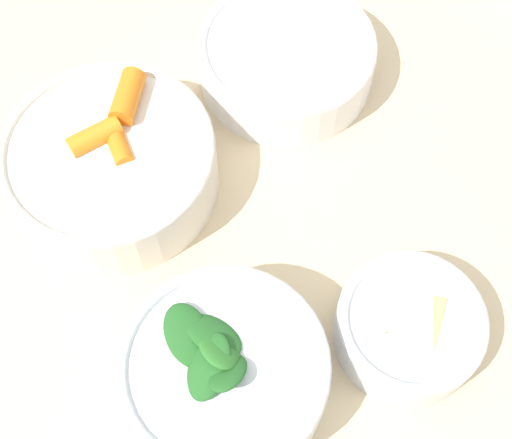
# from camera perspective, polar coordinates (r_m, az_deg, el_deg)

# --- Properties ---
(ground_plane) EXTENTS (10.00, 10.00, 0.00)m
(ground_plane) POSITION_cam_1_polar(r_m,az_deg,el_deg) (1.38, 0.63, -14.77)
(ground_plane) COLOR brown
(dining_table) EXTENTS (1.19, 1.02, 0.76)m
(dining_table) POSITION_cam_1_polar(r_m,az_deg,el_deg) (0.75, 1.12, -4.11)
(dining_table) COLOR beige
(dining_table) RESTS_ON ground_plane
(bowl_carrots) EXTENTS (0.19, 0.19, 0.08)m
(bowl_carrots) POSITION_cam_1_polar(r_m,az_deg,el_deg) (0.66, -11.51, 4.50)
(bowl_carrots) COLOR silver
(bowl_carrots) RESTS_ON dining_table
(bowl_greens) EXTENTS (0.16, 0.16, 0.09)m
(bowl_greens) POSITION_cam_1_polar(r_m,az_deg,el_deg) (0.57, -2.56, -12.16)
(bowl_greens) COLOR silver
(bowl_greens) RESTS_ON dining_table
(bowl_beans_hotdog) EXTENTS (0.18, 0.18, 0.05)m
(bowl_beans_hotdog) POSITION_cam_1_polar(r_m,az_deg,el_deg) (0.73, 2.42, 12.65)
(bowl_beans_hotdog) COLOR white
(bowl_beans_hotdog) RESTS_ON dining_table
(bowl_cookies) EXTENTS (0.12, 0.12, 0.05)m
(bowl_cookies) POSITION_cam_1_polar(r_m,az_deg,el_deg) (0.61, 12.11, -8.32)
(bowl_cookies) COLOR silver
(bowl_cookies) RESTS_ON dining_table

